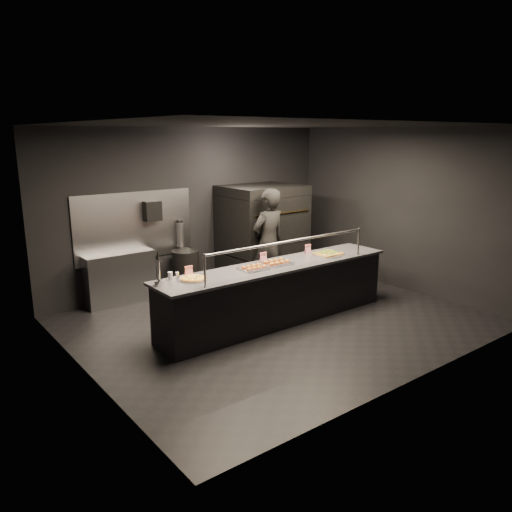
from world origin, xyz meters
The scene contains 15 objects.
room centered at (-0.02, 0.05, 1.50)m, with size 6.04×6.00×3.00m.
service_counter centered at (0.00, 0.00, 0.46)m, with size 4.10×0.78×1.37m.
pizza_oven centered at (1.20, 1.90, 0.97)m, with size 1.50×1.23×1.91m.
prep_shelf centered at (-1.60, 2.32, 0.45)m, with size 1.20×0.35×0.90m, color #99999E.
towel_dispenser centered at (-0.90, 2.39, 1.55)m, with size 0.30×0.20×0.35m, color black.
fire_extinguisher centered at (-0.35, 2.40, 1.06)m, with size 0.14×0.14×0.51m.
beer_tap centered at (-1.95, 0.13, 1.06)m, with size 0.12×0.18×0.48m.
round_pizza centered at (-1.45, 0.08, 0.94)m, with size 0.42×0.42×0.03m.
slider_tray_a centered at (-0.46, 0.00, 0.94)m, with size 0.44×0.34×0.06m.
slider_tray_b centered at (0.00, 0.03, 0.95)m, with size 0.51×0.43×0.07m.
square_pizza centered at (1.08, -0.02, 0.94)m, with size 0.51×0.51×0.05m.
condiment_jar centered at (-1.67, 0.28, 0.97)m, with size 0.17×0.07×0.11m.
tent_cards centered at (-0.19, 0.28, 1.00)m, with size 2.43×0.04×0.15m.
trash_bin centered at (-0.43, 2.07, 0.41)m, with size 0.49×0.49×0.82m, color black.
worker centered at (0.70, 1.08, 0.98)m, with size 0.71×0.47×1.95m, color black.
Camera 1 is at (-4.80, -5.66, 2.87)m, focal length 35.00 mm.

